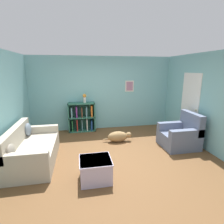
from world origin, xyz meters
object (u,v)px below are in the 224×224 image
object	(u,v)px
couch	(32,150)
vase	(85,98)
bookshelf	(82,117)
dog	(118,136)
recliner_chair	(181,135)
coffee_table	(96,169)

from	to	relation	value
couch	vase	xyz separation A→B (m)	(1.34, 1.96, 0.89)
bookshelf	dog	xyz separation A→B (m)	(1.05, -1.19, -0.34)
recliner_chair	coffee_table	distance (m)	2.76
vase	bookshelf	bearing A→B (deg)	169.66
recliner_chair	coffee_table	world-z (taller)	recliner_chair
couch	coffee_table	size ratio (longest dim) A/B	2.91
bookshelf	coffee_table	bearing A→B (deg)	-86.53
recliner_chair	vase	world-z (taller)	vase
dog	recliner_chair	bearing A→B (deg)	-21.69
dog	bookshelf	bearing A→B (deg)	131.42
bookshelf	vase	size ratio (longest dim) A/B	3.31
bookshelf	dog	distance (m)	1.62
couch	vase	world-z (taller)	vase
coffee_table	vase	bearing A→B (deg)	91.25
coffee_table	dog	distance (m)	1.96
recliner_chair	couch	bearing A→B (deg)	-178.10
couch	vase	size ratio (longest dim) A/B	5.84
recliner_chair	coffee_table	xyz separation A→B (m)	(-2.53, -1.10, -0.10)
bookshelf	coffee_table	size ratio (longest dim) A/B	1.65
couch	bookshelf	xyz separation A→B (m)	(1.22, 1.98, 0.19)
vase	coffee_table	bearing A→B (deg)	-88.75
couch	coffee_table	bearing A→B (deg)	-34.65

